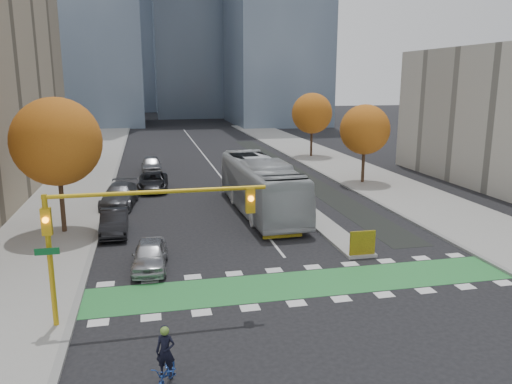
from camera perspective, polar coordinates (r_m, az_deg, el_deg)
name	(u,v)px	position (r m, az deg, el deg)	size (l,w,h in m)	color
ground	(316,297)	(22.17, 6.87, -11.86)	(300.00, 300.00, 0.00)	black
sidewalk_west	(60,203)	(40.59, -21.50, -1.13)	(7.00, 120.00, 0.15)	gray
sidewalk_east	(388,187)	(44.90, 14.84, 0.61)	(7.00, 120.00, 0.15)	gray
curb_west	(108,200)	(40.16, -16.58, -0.91)	(0.30, 120.00, 0.16)	gray
curb_east	(350,188)	(43.43, 10.72, 0.41)	(0.30, 120.00, 0.16)	gray
bike_crossing	(305,284)	(23.47, 5.65, -10.37)	(20.00, 3.00, 0.01)	#29803A
centre_line	(206,158)	(60.08, -5.72, 3.90)	(0.15, 70.00, 0.01)	silver
bike_lane_paint	(290,170)	(51.86, 3.87, 2.52)	(2.50, 50.00, 0.01)	black
median_island	(330,230)	(31.36, 8.41, -4.29)	(1.60, 10.00, 0.16)	gray
hazard_board	(362,243)	(26.93, 12.07, -5.71)	(1.40, 0.12, 1.30)	yellow
tree_west	(57,142)	(31.62, -21.81, 5.34)	(5.20, 5.20, 8.22)	#332114
tree_east_near	(365,130)	(45.31, 12.33, 6.98)	(4.40, 4.40, 7.08)	#332114
tree_east_far	(312,113)	(60.30, 6.42, 8.92)	(4.80, 4.80, 7.65)	#332114
traffic_signal_west	(120,222)	(19.21, -15.23, -3.30)	(8.53, 0.56, 5.20)	#BF9914
cyclist	(166,369)	(16.17, -10.22, -19.24)	(1.14, 1.89, 2.07)	#22459B
bus	(261,186)	(35.05, 0.55, 0.74)	(3.19, 13.61, 3.79)	#B1B6BA
parked_car_a	(150,255)	(25.45, -12.02, -7.04)	(1.66, 4.14, 1.41)	#A1A2A7
parked_car_b	(114,222)	(31.42, -15.90, -3.37)	(1.56, 4.47, 1.47)	black
parked_car_c	(120,195)	(38.21, -15.33, -0.37)	(2.28, 5.62, 1.63)	#4A4B4F
parked_car_d	(153,182)	(43.06, -11.70, 1.16)	(2.44, 5.28, 1.47)	black
parked_car_e	(151,164)	(51.34, -11.86, 3.11)	(1.95, 4.85, 1.65)	#95969A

